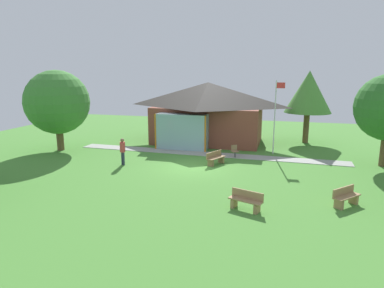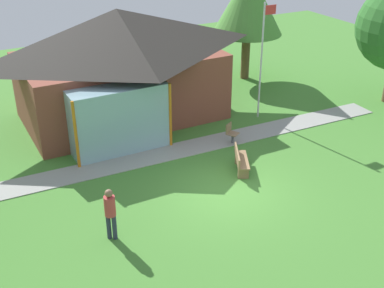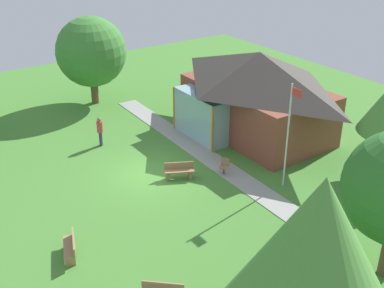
{
  "view_description": "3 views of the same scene",
  "coord_description": "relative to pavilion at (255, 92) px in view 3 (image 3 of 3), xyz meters",
  "views": [
    {
      "loc": [
        5.31,
        -19.98,
        5.95
      ],
      "look_at": [
        -0.73,
        2.46,
        0.94
      ],
      "focal_mm": 31.95,
      "sensor_mm": 36.0,
      "label": 1
    },
    {
      "loc": [
        -8.21,
        -12.72,
        9.54
      ],
      "look_at": [
        -0.53,
        1.6,
        1.28
      ],
      "focal_mm": 47.0,
      "sensor_mm": 36.0,
      "label": 2
    },
    {
      "loc": [
        19.33,
        -10.67,
        12.45
      ],
      "look_at": [
        0.6,
        2.24,
        1.34
      ],
      "focal_mm": 45.66,
      "sensor_mm": 36.0,
      "label": 3
    }
  ],
  "objects": [
    {
      "name": "ground_plane",
      "position": [
        0.89,
        -7.76,
        -2.61
      ],
      "size": [
        44.0,
        44.0,
        0.0
      ],
      "primitive_type": "plane",
      "color": "#478433"
    },
    {
      "name": "visitor_strolling_lawn",
      "position": [
        -3.6,
        -8.4,
        -1.59
      ],
      "size": [
        0.34,
        0.34,
        1.74
      ],
      "rotation": [
        0.0,
        0.0,
        5.62
      ],
      "color": "#2D3347",
      "rests_on": "ground_plane"
    },
    {
      "name": "tree_west_hedge",
      "position": [
        -10.1,
        -5.78,
        1.02
      ],
      "size": [
        4.73,
        4.73,
        6.01
      ],
      "color": "brown",
      "rests_on": "ground_plane"
    },
    {
      "name": "pavilion",
      "position": [
        0.0,
        0.0,
        0.0
      ],
      "size": [
        9.69,
        6.93,
        5.0
      ],
      "color": "brown",
      "rests_on": "ground_plane"
    },
    {
      "name": "tree_far_east",
      "position": [
        14.3,
        -10.79,
        2.21
      ],
      "size": [
        5.12,
        5.12,
        7.15
      ],
      "color": "brown",
      "rests_on": "ground_plane"
    },
    {
      "name": "flagpole",
      "position": [
        5.65,
        -2.89,
        0.32
      ],
      "size": [
        0.64,
        0.08,
        5.29
      ],
      "color": "silver",
      "rests_on": "ground_plane"
    },
    {
      "name": "bench_front_right",
      "position": [
        4.83,
        -13.62,
        -2.21
      ],
      "size": [
        1.56,
        0.93,
        0.84
      ],
      "rotation": [
        0.0,
        0.0,
        2.79
      ],
      "color": "#9E7A51",
      "rests_on": "ground_plane"
    },
    {
      "name": "patio_chair_lawn_spare",
      "position": [
        3.06,
        -4.6,
        -2.2
      ],
      "size": [
        0.6,
        0.6,
        0.86
      ],
      "rotation": [
        0.0,
        0.0,
        3.67
      ],
      "color": "#8C6B4C",
      "rests_on": "ground_plane"
    },
    {
      "name": "footpath",
      "position": [
        0.89,
        -4.2,
        -2.6
      ],
      "size": [
        19.76,
        1.83,
        0.03
      ],
      "primitive_type": "cube",
      "rotation": [
        0.0,
        0.0,
        -0.03
      ],
      "color": "#999993",
      "rests_on": "ground_plane"
    },
    {
      "name": "bench_rear_near_path",
      "position": [
        2.12,
        -6.75,
        -2.21
      ],
      "size": [
        1.07,
        1.54,
        0.84
      ],
      "rotation": [
        0.0,
        0.0,
        4.24
      ],
      "color": "olive",
      "rests_on": "ground_plane"
    }
  ]
}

